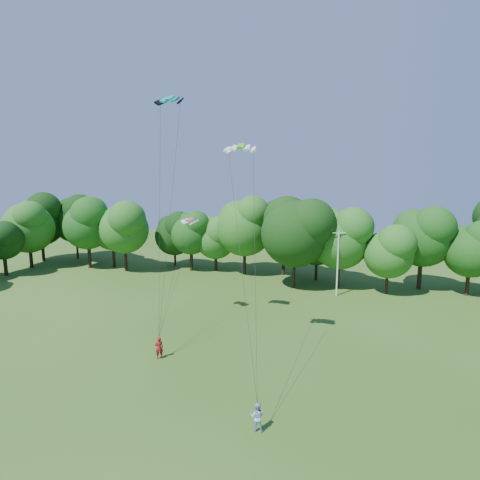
% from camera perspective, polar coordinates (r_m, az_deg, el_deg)
% --- Properties ---
extents(ground, '(160.00, 160.00, 0.00)m').
position_cam_1_polar(ground, '(23.94, -9.16, -28.39)').
color(ground, '#2B4C14').
rests_on(ground, ground).
extents(utility_pole, '(1.59, 0.60, 8.27)m').
position_cam_1_polar(utility_pole, '(48.51, 14.66, -3.40)').
color(utility_pole, silver).
rests_on(utility_pole, ground).
extents(kite_flyer_left, '(0.81, 0.76, 1.85)m').
position_cam_1_polar(kite_flyer_left, '(32.63, -12.23, -15.74)').
color(kite_flyer_left, '#A7151B').
rests_on(kite_flyer_left, ground).
extents(kite_flyer_right, '(0.87, 0.69, 1.72)m').
position_cam_1_polar(kite_flyer_right, '(24.21, 2.66, -25.28)').
color(kite_flyer_right, '#AAC3EC').
rests_on(kite_flyer_right, ground).
extents(kite_teal, '(2.42, 1.07, 0.62)m').
position_cam_1_polar(kite_teal, '(34.79, -10.60, 20.51)').
color(kite_teal, '#05AEA7').
rests_on(kite_teal, ground).
extents(kite_green, '(2.52, 1.32, 0.53)m').
position_cam_1_polar(kite_green, '(29.46, 0.13, 14.13)').
color(kite_green, '#4ACD1E').
rests_on(kite_green, ground).
extents(kite_pink, '(2.02, 1.49, 0.37)m').
position_cam_1_polar(kite_pink, '(38.49, -7.64, 3.10)').
color(kite_pink, '#DC3D6C').
rests_on(kite_pink, ground).
extents(tree_back_west, '(8.37, 8.37, 12.17)m').
position_cam_1_polar(tree_back_west, '(66.24, -22.24, 2.46)').
color(tree_back_west, '#392916').
rests_on(tree_back_west, ground).
extents(tree_back_center, '(9.92, 9.92, 14.43)m').
position_cam_1_polar(tree_back_center, '(50.21, 8.39, 2.74)').
color(tree_back_center, '#332513').
rests_on(tree_back_center, ground).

